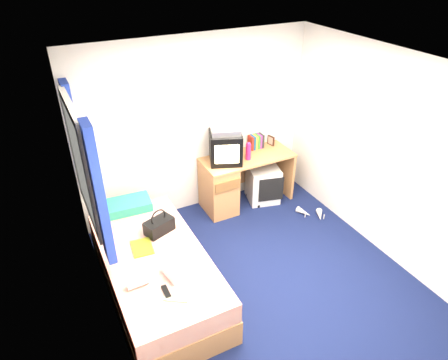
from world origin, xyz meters
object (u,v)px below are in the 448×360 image
colour_swatch_fan (176,299)px  white_heels (312,214)px  desk (229,182)px  towel (181,268)px  vcr (226,131)px  picture_frame (271,140)px  magazine (142,247)px  remote_control (166,292)px  aerosol_can (239,152)px  bed (157,273)px  storage_cube (263,184)px  handbag (159,225)px  crt_tv (226,148)px  water_bottle (138,283)px  pink_water_bottle (248,152)px  pillow (129,205)px

colour_swatch_fan → white_heels: 2.65m
desk → towel: bearing=-131.4°
vcr → colour_swatch_fan: vcr is taller
picture_frame → magazine: 2.56m
remote_control → aerosol_can: bearing=45.8°
bed → colour_swatch_fan: colour_swatch_fan is taller
bed → storage_cube: bearing=27.9°
handbag → magazine: (-0.25, -0.18, -0.08)m
crt_tv → remote_control: crt_tv is taller
magazine → remote_control: size_ratio=1.75×
storage_cube → water_bottle: water_bottle is taller
storage_cube → towel: towel is taller
aerosol_can → remote_control: bearing=-135.3°
pink_water_bottle → colour_swatch_fan: pink_water_bottle is taller
towel → remote_control: towel is taller
bed → towel: 0.51m
crt_tv → water_bottle: size_ratio=2.65×
pink_water_bottle → water_bottle: bearing=-145.1°
white_heels → desk: bearing=140.6°
pink_water_bottle → white_heels: size_ratio=0.58×
pink_water_bottle → magazine: size_ratio=0.81×
pink_water_bottle → remote_control: 2.39m
water_bottle → remote_control: bearing=-42.7°
vcr → aerosol_can: size_ratio=1.98×
crt_tv → storage_cube: bearing=15.4°
pillow → magazine: size_ratio=1.82×
towel → white_heels: 2.39m
colour_swatch_fan → remote_control: (-0.05, 0.12, 0.00)m
handbag → remote_control: handbag is taller
towel → water_bottle: size_ratio=1.51×
pillow → desk: (1.46, 0.20, -0.19)m
picture_frame → magazine: (-2.30, -1.11, -0.27)m
magazine → white_heels: 2.51m
crt_tv → remote_control: size_ratio=3.31×
pillow → handbag: size_ratio=1.42×
crt_tv → handbag: size_ratio=1.48×
picture_frame → handbag: size_ratio=0.39×
desk → storage_cube: 0.55m
picture_frame → pillow: bearing=174.5°
picture_frame → handbag: (-2.04, -0.93, -0.19)m
vcr → remote_control: vcr is taller
bed → aerosol_can: (1.59, 1.10, 0.58)m
towel → white_heels: size_ratio=0.77×
towel → water_bottle: bearing=178.5°
bed → water_bottle: 0.54m
desk → pink_water_bottle: 0.52m
colour_swatch_fan → remote_control: bearing=112.2°
crt_tv → towel: (-1.24, -1.47, -0.37)m
remote_control → pink_water_bottle: bearing=42.7°
towel → remote_control: 0.29m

